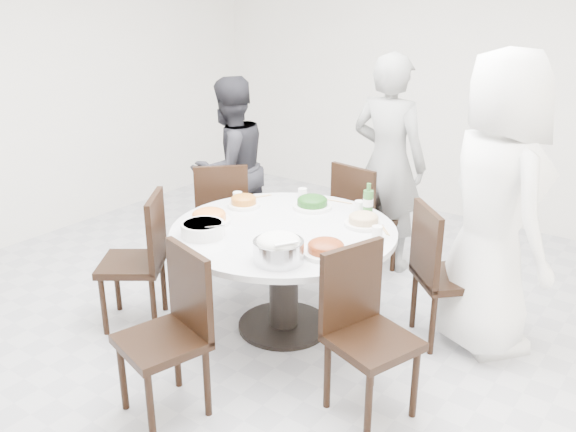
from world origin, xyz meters
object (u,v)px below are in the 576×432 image
Objects in this scene: dining_table at (284,279)px; chair_ne at (451,275)px; rice_bowl at (278,251)px; chair_s at (161,338)px; diner_right at (495,206)px; diner_left at (230,168)px; beverage_bottle at (368,200)px; chair_n at (366,218)px; chair_se at (373,338)px; chair_sw at (131,261)px; diner_middle at (388,164)px; chair_nw at (222,215)px; soup_bowl at (203,229)px.

chair_ne reaches higher than dining_table.
dining_table is at bearing 123.55° from rice_bowl.
diner_right is (1.15, 1.77, 0.49)m from chair_s.
rice_bowl reaches higher than dining_table.
diner_left reaches higher than chair_s.
beverage_bottle reaches higher than rice_bowl.
beverage_bottle is at bearing 127.54° from chair_n.
chair_n is 1.63m from rice_bowl.
chair_se is 2.45m from diner_left.
chair_se is (0.92, 0.68, 0.00)m from chair_s.
beverage_bottle is at bearing 89.89° from diner_left.
diner_middle is at bearing 117.67° from chair_sw.
chair_s is 0.53× the size of diner_middle.
chair_sw is 0.53× the size of diner_middle.
chair_sw is 1.07m from chair_s.
chair_sw is at bearing 63.94° from diner_middle.
rice_bowl is at bearing 91.90° from diner_right.
chair_se is (1.93, -0.93, 0.00)m from chair_nw.
diner_right reaches higher than chair_sw.
diner_right is 2.34m from diner_left.
chair_n is 0.80m from beverage_bottle.
chair_n is at bearing 168.94° from chair_nw.
diner_middle is at bearing 124.93° from diner_left.
beverage_bottle is at bearing 53.95° from soup_bowl.
diner_right is at bearing 140.29° from chair_nw.
chair_ne and chair_s have the same top height.
chair_n is (-0.00, 1.13, 0.10)m from dining_table.
dining_table is 1.11m from chair_nw.
chair_nw is 0.49× the size of diner_right.
chair_nw is 1.43m from diner_middle.
chair_ne is 0.53× the size of diner_middle.
chair_ne is at bearing 157.01° from chair_n.
diner_left is at bearing 136.90° from chair_s.
chair_ne is 0.74m from beverage_bottle.
soup_bowl is (-1.50, -1.05, -0.17)m from diner_right.
chair_sw is at bearing 75.15° from chair_ne.
beverage_bottle is (0.68, 0.93, 0.08)m from soup_bowl.
chair_se is 1.31m from soup_bowl.
chair_se is 0.53× the size of diner_middle.
chair_n is at bearing 77.62° from soup_bowl.
soup_bowl is (0.83, -1.20, 0.01)m from diner_left.
chair_nw reaches higher than soup_bowl.
diner_right is at bearing 72.15° from chair_s.
diner_middle is at bearing 44.42° from chair_se.
diner_middle is at bearing 87.63° from dining_table.
chair_n reaches higher than rice_bowl.
chair_sw is 1.69m from beverage_bottle.
chair_sw is 2.44m from diner_right.
chair_nw is 1.40m from beverage_bottle.
diner_right is at bearing 84.34° from chair_sw.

